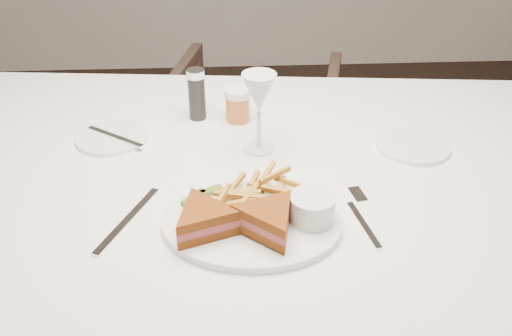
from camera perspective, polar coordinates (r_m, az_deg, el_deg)
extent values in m
cube|color=white|center=(1.40, -0.11, -13.67)|extent=(1.57, 1.12, 0.75)
imported|color=#422E28|center=(2.19, -0.34, 3.45)|extent=(0.73, 0.70, 0.63)
ellipsoid|color=white|center=(1.02, -0.41, -5.55)|extent=(0.34, 0.28, 0.01)
cube|color=silver|center=(1.06, -12.70, -5.09)|extent=(0.10, 0.19, 0.00)
cylinder|color=white|center=(1.32, -14.19, 3.01)|extent=(0.16, 0.16, 0.01)
cylinder|color=white|center=(1.29, 15.41, 2.18)|extent=(0.16, 0.16, 0.01)
cylinder|color=black|center=(1.35, -5.94, 7.33)|extent=(0.04, 0.04, 0.12)
cylinder|color=#B6602B|center=(1.34, -1.85, 6.32)|extent=(0.06, 0.06, 0.08)
cube|color=#4D6B25|center=(1.07, -4.77, -2.41)|extent=(0.06, 0.04, 0.01)
cube|color=#4D6B25|center=(1.06, -6.23, -2.99)|extent=(0.05, 0.05, 0.01)
cylinder|color=white|center=(1.00, 5.62, -4.03)|extent=(0.08, 0.08, 0.05)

